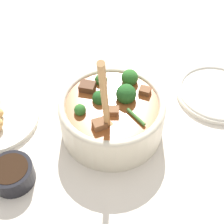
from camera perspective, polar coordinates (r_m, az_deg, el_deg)
name	(u,v)px	position (r m, az deg, el deg)	size (l,w,h in m)	color
ground_plane	(112,130)	(0.73, 0.00, -3.23)	(4.00, 4.00, 0.00)	silver
stew_bowl	(112,114)	(0.68, 0.01, -0.32)	(0.23, 0.25, 0.30)	beige
condiment_bowl	(12,173)	(0.66, -17.83, -10.63)	(0.09, 0.09, 0.04)	black
empty_plate	(217,93)	(0.84, 18.65, 3.38)	(0.21, 0.21, 0.02)	silver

